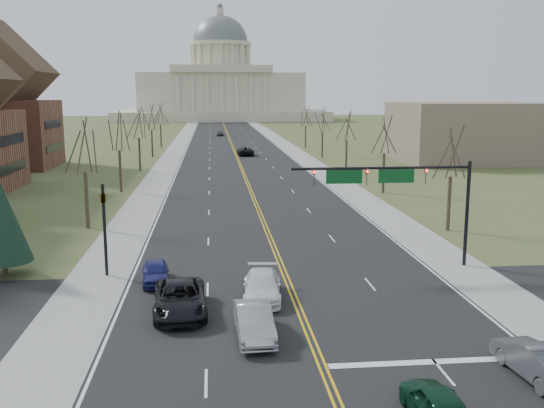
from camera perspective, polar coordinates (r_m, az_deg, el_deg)
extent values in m
plane|color=#44542A|center=(28.04, 4.40, -14.17)|extent=(600.00, 600.00, 0.00)
cube|color=black|center=(135.67, -3.75, 5.47)|extent=(20.00, 380.00, 0.01)
cube|color=black|center=(33.52, 2.59, -9.93)|extent=(120.00, 14.00, 0.01)
cube|color=gray|center=(135.79, -8.84, 5.38)|extent=(4.00, 380.00, 0.03)
cube|color=gray|center=(136.60, 1.31, 5.52)|extent=(4.00, 380.00, 0.03)
cube|color=gold|center=(135.67, -3.75, 5.47)|extent=(0.42, 380.00, 0.01)
cube|color=silver|center=(135.69, -7.90, 5.40)|extent=(0.15, 380.00, 0.01)
cube|color=silver|center=(136.35, 0.39, 5.52)|extent=(0.15, 380.00, 0.01)
cube|color=silver|center=(28.42, 15.05, -14.13)|extent=(9.50, 0.50, 0.01)
cube|color=beige|center=(275.30, -4.78, 8.37)|extent=(90.00, 60.00, 4.00)
cube|color=beige|center=(275.13, -4.81, 10.45)|extent=(70.00, 40.00, 16.00)
cube|color=beige|center=(254.82, -4.77, 12.59)|extent=(42.00, 3.00, 3.00)
cylinder|color=beige|center=(275.50, -4.86, 13.36)|extent=(24.00, 24.00, 12.00)
cylinder|color=beige|center=(275.94, -4.88, 14.77)|extent=(27.00, 27.00, 1.60)
ellipsoid|color=slate|center=(276.00, -4.89, 14.94)|extent=(24.00, 24.00, 22.80)
cylinder|color=beige|center=(277.33, -4.93, 17.60)|extent=(3.20, 3.20, 3.00)
sphere|color=slate|center=(277.63, -4.94, 18.07)|extent=(2.40, 2.40, 2.40)
cylinder|color=black|center=(42.97, 17.87, -0.90)|extent=(0.24, 0.24, 7.20)
cylinder|color=black|center=(40.45, 10.29, 3.36)|extent=(12.00, 0.18, 0.18)
imported|color=black|center=(41.44, 14.26, 2.60)|extent=(0.35, 0.40, 1.10)
sphere|color=#FF0C0C|center=(41.25, 14.36, 3.05)|extent=(0.18, 0.18, 0.18)
imported|color=black|center=(40.25, 8.90, 2.58)|extent=(0.35, 0.40, 1.10)
sphere|color=#FF0C0C|center=(40.06, 8.96, 3.04)|extent=(0.18, 0.18, 0.18)
imported|color=black|center=(39.52, 3.97, 2.53)|extent=(0.35, 0.40, 1.10)
sphere|color=#FF0C0C|center=(39.33, 4.02, 3.01)|extent=(0.18, 0.18, 0.18)
cube|color=#0C4C1E|center=(40.80, 11.62, 2.59)|extent=(2.40, 0.12, 0.90)
cube|color=#0C4C1E|center=(39.90, 6.81, 2.56)|extent=(2.40, 0.12, 0.90)
cylinder|color=black|center=(40.15, -15.47, -2.42)|extent=(0.20, 0.20, 6.00)
imported|color=black|center=(39.73, -15.62, 0.68)|extent=(0.32, 0.36, 0.99)
cylinder|color=#392D22|center=(53.86, 16.31, 0.03)|extent=(0.32, 0.32, 4.68)
cylinder|color=#392D22|center=(54.97, -17.05, 0.34)|extent=(0.32, 0.32, 4.95)
cylinder|color=#392D22|center=(72.55, 10.45, 2.86)|extent=(0.32, 0.32, 4.68)
cylinder|color=#392D22|center=(74.47, -14.09, 3.02)|extent=(0.32, 0.32, 4.95)
cylinder|color=#392D22|center=(91.80, 7.00, 4.51)|extent=(0.32, 0.32, 4.68)
cylinder|color=#392D22|center=(94.18, -12.35, 4.58)|extent=(0.32, 0.32, 4.95)
cylinder|color=#392D22|center=(111.32, 4.75, 5.58)|extent=(0.32, 0.32, 4.68)
cylinder|color=#392D22|center=(113.99, -11.22, 5.60)|extent=(0.32, 0.32, 4.95)
cylinder|color=#392D22|center=(130.98, 3.17, 6.32)|extent=(0.32, 0.32, 4.68)
cylinder|color=#392D22|center=(133.85, -10.41, 6.31)|extent=(0.32, 0.32, 4.95)
cylinder|color=#392D22|center=(42.80, -23.84, -5.60)|extent=(0.36, 0.36, 1.00)
cone|color=black|center=(42.07, -24.16, -1.34)|extent=(3.64, 3.64, 5.50)
cube|color=black|center=(79.28, -23.20, 3.20)|extent=(0.10, 9.80, 1.20)
cube|color=black|center=(78.98, -23.37, 5.59)|extent=(0.10, 9.80, 1.20)
cube|color=black|center=(102.51, -19.78, 5.05)|extent=(0.10, 9.80, 1.20)
cube|color=black|center=(102.27, -19.91, 7.09)|extent=(0.10, 9.80, 1.20)
cube|color=#796656|center=(110.69, 18.20, 6.45)|extent=(25.00, 20.00, 10.00)
imported|color=#0B311E|center=(23.45, 15.28, -17.74)|extent=(1.77, 4.25, 1.44)
imported|color=#45474C|center=(28.03, 23.67, -13.30)|extent=(2.04, 4.85, 1.56)
imported|color=#989AA0|center=(29.71, -1.70, -11.01)|extent=(1.88, 4.88, 1.58)
imported|color=black|center=(33.09, -8.66, -8.79)|extent=(3.08, 6.09, 1.65)
imported|color=white|center=(34.94, -0.93, -7.74)|extent=(2.54, 5.34, 1.50)
imported|color=navy|center=(38.49, -10.90, -6.31)|extent=(2.03, 4.18, 1.38)
imported|color=black|center=(115.07, -2.54, 5.02)|extent=(3.15, 6.17, 1.67)
imported|color=#45494C|center=(168.27, -4.90, 6.67)|extent=(2.08, 4.53, 1.50)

